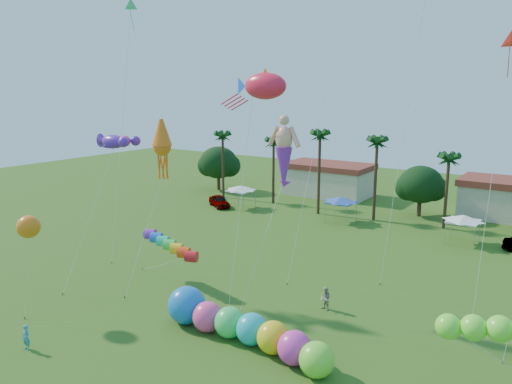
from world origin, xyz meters
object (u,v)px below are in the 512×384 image
Objects in this scene: car_a at (219,201)px; caterpillar_inflatable at (240,326)px; spectator_a at (26,338)px; spectator_b at (326,299)px; blue_ball at (183,307)px.

car_a is 0.36× the size of caterpillar_inflatable.
car_a is 36.86m from caterpillar_inflatable.
spectator_b reaches higher than spectator_a.
spectator_a is 0.78× the size of blue_ball.
spectator_a is 19.82m from spectator_b.
spectator_b is (12.68, 15.23, 0.08)m from spectator_a.
spectator_b reaches higher than car_a.
blue_ball is at bearing -113.69° from car_a.
caterpillar_inflatable is 5.01m from blue_ball.
car_a is 2.61× the size of spectator_b.
car_a is 33.51m from spectator_b.
spectator_b is 7.62m from caterpillar_inflatable.
spectator_a is 13.03m from caterpillar_inflatable.
caterpillar_inflatable is at bearing 37.46° from spectator_a.
blue_ball reaches higher than car_a.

